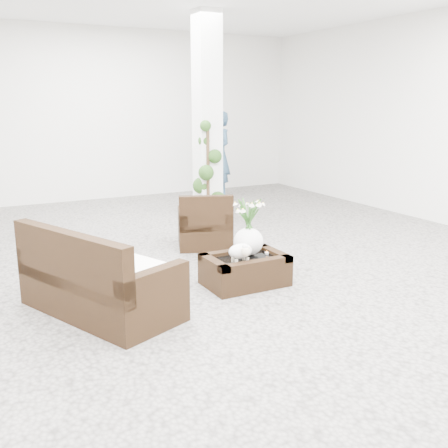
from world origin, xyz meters
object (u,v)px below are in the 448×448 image
armchair (205,219)px  loveseat (100,269)px  coffee_table (245,271)px  topiary (208,172)px

armchair → loveseat: loveseat is taller
coffee_table → loveseat: loveseat is taller
armchair → loveseat: 2.56m
armchair → coffee_table: bearing=101.0°
loveseat → armchair: bearing=-72.2°
armchair → topiary: bearing=-96.8°
armchair → topiary: size_ratio=0.47×
armchair → loveseat: (-1.93, -1.67, 0.05)m
loveseat → topiary: size_ratio=0.98×
armchair → loveseat: size_ratio=0.48×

